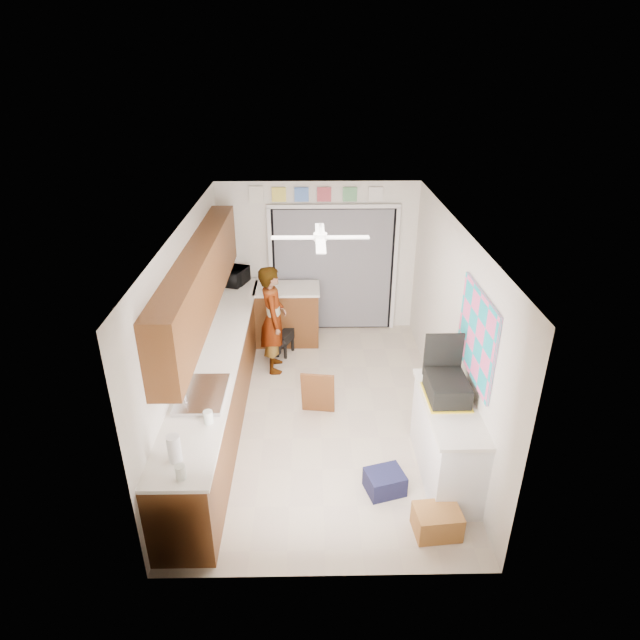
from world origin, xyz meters
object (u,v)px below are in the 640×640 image
object	(u,v)px
microwave	(235,276)
navy_crate	(385,482)
dog	(285,342)
man	(273,319)
paper_towel_roll	(174,449)
suitcase	(447,388)
cardboard_box	(437,521)

from	to	relation	value
microwave	navy_crate	size ratio (longest dim) A/B	1.18
microwave	dog	distance (m)	1.32
navy_crate	dog	size ratio (longest dim) A/B	0.72
dog	man	bearing A→B (deg)	-84.29
microwave	paper_towel_roll	bearing A→B (deg)	-161.03
paper_towel_roll	man	world-z (taller)	man
navy_crate	microwave	bearing A→B (deg)	118.70
paper_towel_roll	man	xyz separation A→B (m)	(0.68, 3.14, -0.26)
suitcase	navy_crate	xyz separation A→B (m)	(-0.66, -0.37, -0.94)
man	dog	bearing A→B (deg)	-22.84
suitcase	dog	size ratio (longest dim) A/B	1.00
cardboard_box	man	bearing A→B (deg)	119.34
microwave	man	xyz separation A→B (m)	(0.66, -1.05, -0.26)
suitcase	microwave	bearing A→B (deg)	128.47
cardboard_box	man	world-z (taller)	man
cardboard_box	dog	distance (m)	3.92
cardboard_box	dog	world-z (taller)	dog
suitcase	navy_crate	distance (m)	1.20
microwave	suitcase	xyz separation A→B (m)	(2.64, -3.25, -0.01)
man	dog	size ratio (longest dim) A/B	3.01
suitcase	cardboard_box	distance (m)	1.33
paper_towel_roll	man	bearing A→B (deg)	77.82
navy_crate	dog	xyz separation A→B (m)	(-1.19, 3.00, 0.09)
paper_towel_roll	man	distance (m)	3.22
dog	navy_crate	bearing A→B (deg)	-45.07
microwave	paper_towel_roll	size ratio (longest dim) A/B	1.74
cardboard_box	man	size ratio (longest dim) A/B	0.27
paper_towel_roll	dog	size ratio (longest dim) A/B	0.49
paper_towel_roll	cardboard_box	size ratio (longest dim) A/B	0.60
suitcase	dog	world-z (taller)	suitcase
suitcase	cardboard_box	bearing A→B (deg)	-103.75
microwave	man	world-z (taller)	man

